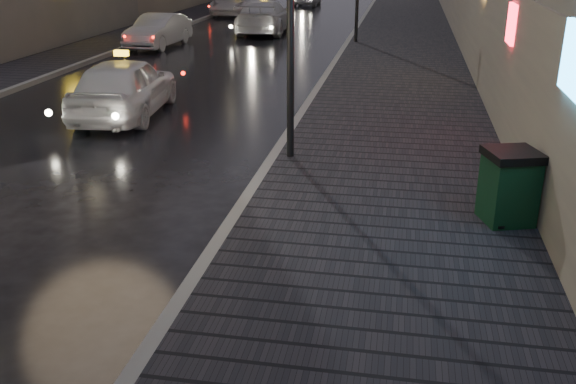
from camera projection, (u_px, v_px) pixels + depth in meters
name	position (u px, v px, depth m)	size (l,w,h in m)	color
ground	(53.00, 311.00, 7.76)	(120.00, 120.00, 0.00)	black
sidewalk	(403.00, 48.00, 26.32)	(4.60, 58.00, 0.15)	black
curb	(345.00, 47.00, 26.72)	(0.20, 58.00, 0.15)	slate
sidewalk_far	(116.00, 40.00, 28.42)	(2.40, 58.00, 0.15)	black
curb_far	(143.00, 41.00, 28.20)	(0.20, 58.00, 0.15)	slate
trash_bin	(509.00, 186.00, 9.70)	(0.94, 0.94, 1.14)	black
taxi_near	(124.00, 86.00, 16.15)	(1.80, 4.48, 1.53)	silver
car_left_mid	(158.00, 31.00, 26.85)	(1.42, 4.08, 1.34)	#ABACB3
taxi_mid	(264.00, 16.00, 30.87)	(2.20, 5.42, 1.57)	silver
taxi_far	(238.00, 3.00, 38.64)	(2.28, 4.95, 1.38)	#B8B8BE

